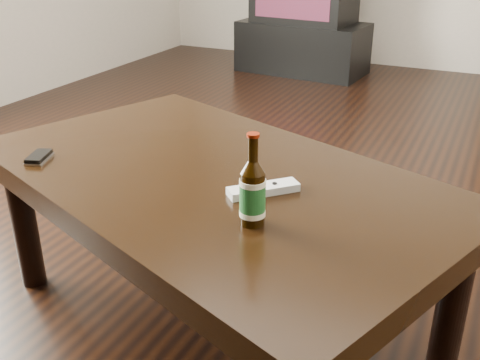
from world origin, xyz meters
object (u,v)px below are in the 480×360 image
at_px(tv_stand, 302,47).
at_px(beer_bottle, 253,193).
at_px(remote, 263,189).
at_px(phone, 39,157).
at_px(coffee_table, 211,194).

bearing_deg(tv_stand, beer_bottle, -67.49).
distance_m(beer_bottle, remote, 0.17).
height_order(beer_bottle, phone, beer_bottle).
relative_size(beer_bottle, remote, 1.30).
height_order(tv_stand, remote, remote).
height_order(tv_stand, phone, phone).
bearing_deg(beer_bottle, coffee_table, 135.96).
height_order(beer_bottle, remote, beer_bottle).
xyz_separation_m(tv_stand, beer_bottle, (1.06, -3.35, 0.38)).
distance_m(tv_stand, coffee_table, 3.25).
bearing_deg(coffee_table, tv_stand, 105.05).
relative_size(tv_stand, coffee_table, 0.65).
bearing_deg(phone, remote, -13.72).
xyz_separation_m(beer_bottle, phone, (-0.69, 0.08, -0.07)).
bearing_deg(tv_stand, phone, -78.65).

